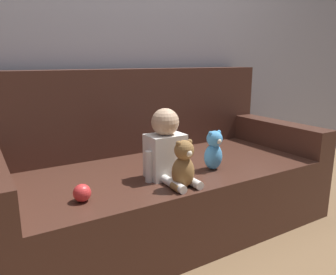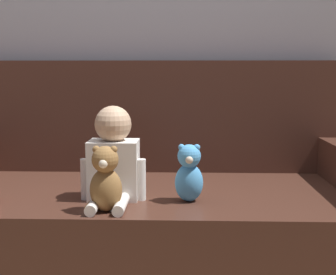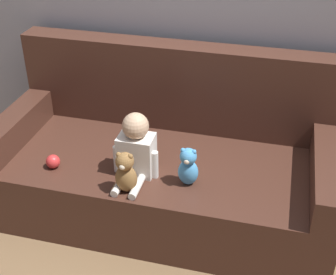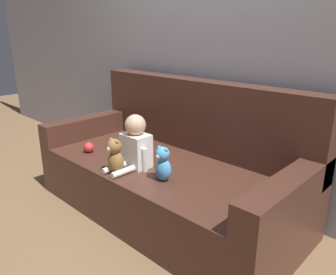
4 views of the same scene
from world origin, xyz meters
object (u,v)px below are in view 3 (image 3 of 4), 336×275
(teddy_bear_brown, at_px, (126,173))
(person_baby, at_px, (136,149))
(toy_ball, at_px, (53,161))
(couch, at_px, (165,162))
(plush_toy_side, at_px, (188,167))

(teddy_bear_brown, bearing_deg, person_baby, 88.95)
(person_baby, relative_size, toy_ball, 4.64)
(couch, distance_m, person_baby, 0.40)
(couch, xyz_separation_m, person_baby, (-0.10, -0.29, 0.27))
(person_baby, bearing_deg, plush_toy_side, -4.98)
(plush_toy_side, relative_size, toy_ball, 2.84)
(couch, height_order, teddy_bear_brown, couch)
(person_baby, bearing_deg, teddy_bear_brown, -91.05)
(couch, bearing_deg, toy_ball, -149.13)
(person_baby, xyz_separation_m, teddy_bear_brown, (-0.00, -0.18, -0.05))
(teddy_bear_brown, height_order, toy_ball, teddy_bear_brown)
(couch, relative_size, toy_ball, 24.93)
(teddy_bear_brown, xyz_separation_m, plush_toy_side, (0.32, 0.15, -0.00))
(teddy_bear_brown, relative_size, plush_toy_side, 1.07)
(couch, distance_m, toy_ball, 0.71)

